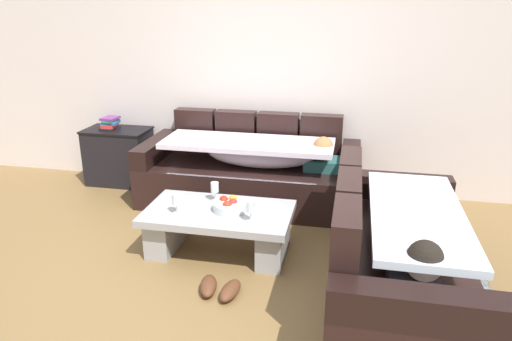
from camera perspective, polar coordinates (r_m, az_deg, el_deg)
name	(u,v)px	position (r m, az deg, el deg)	size (l,w,h in m)	color
ground_plane	(213,286)	(3.60, -5.23, -13.76)	(14.00, 14.00, 0.00)	brown
back_wall	(268,66)	(5.14, 1.41, 12.57)	(9.00, 0.10, 2.70)	silver
couch_along_wall	(253,171)	(4.88, -0.40, -0.11)	(2.21, 0.92, 0.88)	black
couch_near_window	(398,257)	(3.42, 16.77, -9.95)	(0.92, 1.91, 0.88)	black
coffee_table	(219,226)	(3.93, -4.51, -6.68)	(1.20, 0.68, 0.38)	#9EA0A0
fruit_bowl	(230,205)	(3.85, -3.20, -4.22)	(0.28, 0.28, 0.10)	silver
wine_glass_near_left	(176,200)	(3.81, -9.62, -3.53)	(0.07, 0.07, 0.17)	silver
wine_glass_near_right	(251,207)	(3.63, -0.65, -4.49)	(0.07, 0.07, 0.17)	silver
wine_glass_far_back	(215,188)	(4.01, -5.01, -2.13)	(0.07, 0.07, 0.17)	silver
side_cabinet	(119,156)	(5.63, -16.23, 1.68)	(0.72, 0.44, 0.64)	black
book_stack_on_cabinet	(110,123)	(5.57, -17.24, 5.51)	(0.19, 0.23, 0.14)	black
pair_of_shoes	(219,288)	(3.49, -4.47, -14.00)	(0.34, 0.31, 0.09)	#59331E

